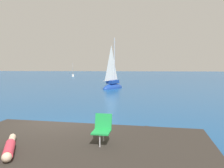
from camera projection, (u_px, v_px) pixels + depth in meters
name	position (u px, v px, depth m)	size (l,w,h in m)	color
ground_plane	(59.00, 137.00, 8.83)	(160.00, 160.00, 0.00)	navy
shore_ledge	(77.00, 158.00, 6.07)	(7.46, 4.51, 0.68)	#2D2823
boulder_seaward	(155.00, 141.00, 8.41)	(1.10, 0.88, 0.60)	#272827
boulder_inland	(31.00, 142.00, 8.23)	(1.52, 1.22, 0.84)	#2C2A22
sailboat_near	(113.00, 85.00, 26.36)	(2.87, 3.54, 6.57)	#193D99
sailboat_far	(73.00, 76.00, 51.59)	(1.15, 1.88, 3.38)	white
person_sunbather	(10.00, 148.00, 5.58)	(0.87, 1.65, 0.25)	#DB384C
beach_chair	(102.00, 127.00, 6.21)	(0.54, 0.64, 0.80)	green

